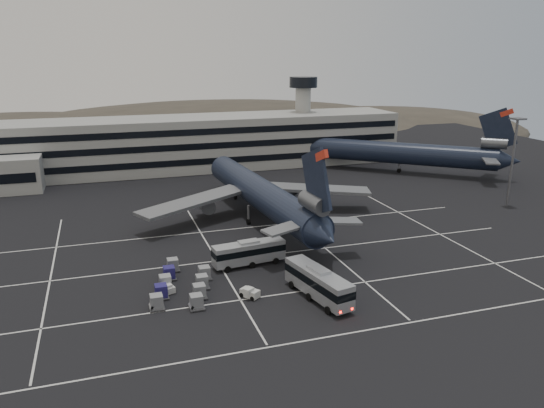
{
  "coord_description": "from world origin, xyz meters",
  "views": [
    {
      "loc": [
        -21.41,
        -70.75,
        31.12
      ],
      "look_at": [
        6.41,
        14.98,
        5.0
      ],
      "focal_mm": 35.0,
      "sensor_mm": 36.0,
      "label": 1
    }
  ],
  "objects_px": {
    "tug_a": "(169,288)",
    "bus_far": "(249,252)",
    "bus_near": "(318,282)",
    "uld_cluster": "(181,284)",
    "trijet_main": "(261,194)"
  },
  "relations": [
    {
      "from": "bus_near",
      "to": "trijet_main",
      "type": "bearing_deg",
      "value": 73.79
    },
    {
      "from": "trijet_main",
      "to": "bus_far",
      "type": "xyz_separation_m",
      "value": [
        -8.22,
        -20.53,
        -3.1
      ]
    },
    {
      "from": "bus_near",
      "to": "tug_a",
      "type": "height_order",
      "value": "bus_near"
    },
    {
      "from": "trijet_main",
      "to": "uld_cluster",
      "type": "relative_size",
      "value": 3.71
    },
    {
      "from": "trijet_main",
      "to": "uld_cluster",
      "type": "xyz_separation_m",
      "value": [
        -19.3,
        -26.06,
        -4.35
      ]
    },
    {
      "from": "trijet_main",
      "to": "bus_near",
      "type": "distance_m",
      "value": 34.33
    },
    {
      "from": "trijet_main",
      "to": "bus_near",
      "type": "relative_size",
      "value": 4.63
    },
    {
      "from": "trijet_main",
      "to": "bus_near",
      "type": "bearing_deg",
      "value": -98.71
    },
    {
      "from": "bus_far",
      "to": "trijet_main",
      "type": "bearing_deg",
      "value": -28.66
    },
    {
      "from": "trijet_main",
      "to": "bus_far",
      "type": "height_order",
      "value": "trijet_main"
    },
    {
      "from": "tug_a",
      "to": "bus_far",
      "type": "bearing_deg",
      "value": 6.8
    },
    {
      "from": "trijet_main",
      "to": "tug_a",
      "type": "height_order",
      "value": "trijet_main"
    },
    {
      "from": "bus_far",
      "to": "tug_a",
      "type": "xyz_separation_m",
      "value": [
        -12.71,
        -5.7,
        -1.57
      ]
    },
    {
      "from": "bus_near",
      "to": "uld_cluster",
      "type": "bearing_deg",
      "value": 142.45
    },
    {
      "from": "bus_near",
      "to": "bus_far",
      "type": "bearing_deg",
      "value": 100.44
    }
  ]
}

